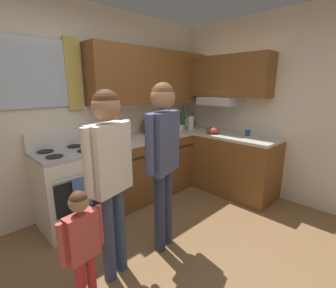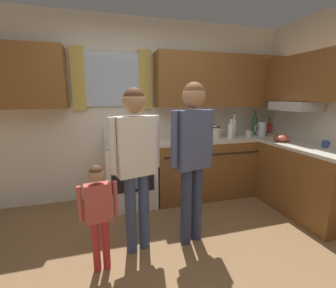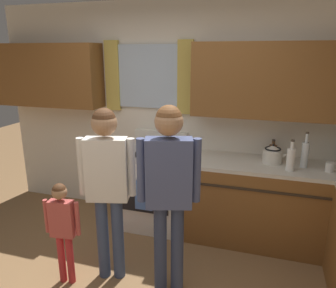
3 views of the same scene
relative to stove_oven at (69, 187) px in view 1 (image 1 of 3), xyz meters
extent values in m
cube|color=silver|center=(0.17, 0.36, 0.83)|extent=(4.60, 0.10, 2.60)
cube|color=silver|center=(-0.17, 0.29, 1.28)|extent=(0.73, 0.03, 0.73)
cube|color=gold|center=(0.29, 0.28, 1.28)|extent=(0.18, 0.04, 0.83)
cube|color=brown|center=(1.45, 0.15, 1.28)|extent=(2.05, 0.32, 0.77)
cube|color=silver|center=(2.52, -1.72, 0.83)|extent=(0.10, 4.05, 2.60)
cube|color=brown|center=(2.31, -0.55, 1.28)|extent=(0.32, 1.41, 0.61)
cube|color=#B7B7BC|center=(2.25, -0.49, 0.91)|extent=(0.40, 0.60, 0.12)
cube|color=brown|center=(1.41, 0.00, -0.04)|extent=(2.12, 0.62, 0.86)
cube|color=beige|center=(1.41, 0.00, 0.41)|extent=(2.12, 0.62, 0.04)
cube|color=brown|center=(2.16, -0.90, -0.04)|extent=(0.62, 1.17, 0.86)
cube|color=beige|center=(2.16, -0.90, 0.41)|extent=(0.62, 1.17, 0.04)
cube|color=#2D2319|center=(1.41, -0.32, 0.25)|extent=(2.00, 0.01, 0.02)
cube|color=silver|center=(0.00, 0.00, -0.04)|extent=(0.66, 0.62, 0.86)
cube|color=black|center=(0.00, -0.32, 0.01)|extent=(0.54, 0.01, 0.36)
cylinder|color=#ADADB2|center=(0.00, -0.34, 0.23)|extent=(0.54, 0.02, 0.02)
cube|color=#ADADB2|center=(0.00, 0.00, 0.41)|extent=(0.66, 0.62, 0.04)
cube|color=silver|center=(0.00, 0.27, 0.53)|extent=(0.66, 0.08, 0.20)
cylinder|color=black|center=(-0.17, -0.14, 0.44)|extent=(0.17, 0.17, 0.01)
cylinder|color=black|center=(0.17, -0.14, 0.44)|extent=(0.17, 0.17, 0.01)
cylinder|color=black|center=(-0.17, 0.13, 0.44)|extent=(0.17, 0.17, 0.01)
cylinder|color=black|center=(0.17, 0.13, 0.44)|extent=(0.17, 0.17, 0.01)
cube|color=#4C72B7|center=(0.00, -0.35, 0.05)|extent=(0.20, 0.02, 0.34)
cylinder|color=white|center=(1.47, -0.15, 0.54)|extent=(0.08, 0.08, 0.22)
cylinder|color=white|center=(1.47, -0.15, 0.69)|extent=(0.03, 0.03, 0.08)
cylinder|color=#3F382D|center=(1.47, -0.15, 0.74)|extent=(0.03, 0.03, 0.02)
cylinder|color=#2D6633|center=(2.07, 0.11, 0.57)|extent=(0.08, 0.08, 0.28)
cylinder|color=#2D6633|center=(2.07, 0.11, 0.76)|extent=(0.03, 0.03, 0.10)
cylinder|color=#3F382D|center=(2.07, 0.11, 0.82)|extent=(0.03, 0.03, 0.02)
cylinder|color=red|center=(2.37, 0.12, 0.52)|extent=(0.06, 0.06, 0.17)
cylinder|color=red|center=(2.37, 0.12, 0.63)|extent=(0.02, 0.02, 0.06)
cylinder|color=#3F382D|center=(2.37, 0.12, 0.67)|extent=(0.03, 0.03, 0.02)
cylinder|color=silver|center=(1.61, -0.01, 0.56)|extent=(0.07, 0.07, 0.26)
cylinder|color=silver|center=(1.61, -0.01, 0.74)|extent=(0.03, 0.03, 0.09)
cylinder|color=#3F382D|center=(1.61, -0.01, 0.79)|extent=(0.03, 0.03, 0.02)
cylinder|color=brown|center=(1.31, 0.23, 0.50)|extent=(0.08, 0.08, 0.14)
cylinder|color=brown|center=(1.31, 0.23, 0.60)|extent=(0.03, 0.03, 0.05)
cylinder|color=#3F382D|center=(1.31, 0.23, 0.63)|extent=(0.04, 0.04, 0.02)
cylinder|color=#2D479E|center=(2.26, -1.01, 0.48)|extent=(0.07, 0.07, 0.08)
torus|color=#2D479E|center=(2.31, -1.01, 0.48)|extent=(0.06, 0.01, 0.06)
cylinder|color=white|center=(1.84, -0.07, 0.48)|extent=(0.08, 0.08, 0.09)
torus|color=white|center=(1.89, -0.07, 0.48)|extent=(0.07, 0.01, 0.07)
cylinder|color=silver|center=(1.30, 0.04, 0.50)|extent=(0.20, 0.20, 0.14)
cone|color=silver|center=(1.30, 0.04, 0.60)|extent=(0.18, 0.18, 0.05)
sphere|color=black|center=(1.30, 0.04, 0.63)|extent=(0.02, 0.02, 0.02)
cone|color=silver|center=(1.43, 0.04, 0.53)|extent=(0.09, 0.04, 0.07)
torus|color=black|center=(1.30, 0.04, 0.59)|extent=(0.17, 0.17, 0.02)
cylinder|color=silver|center=(2.08, -0.07, 0.54)|extent=(0.11, 0.11, 0.22)
torus|color=silver|center=(2.01, -0.07, 0.55)|extent=(0.14, 0.02, 0.14)
cylinder|color=#B24C38|center=(2.03, -0.55, 0.45)|extent=(0.12, 0.12, 0.03)
ellipsoid|color=#B24C38|center=(2.03, -0.55, 0.48)|extent=(0.21, 0.21, 0.10)
cylinder|color=#38476B|center=(0.01, -1.02, -0.08)|extent=(0.11, 0.11, 0.78)
cylinder|color=#38476B|center=(-0.12, -1.06, -0.08)|extent=(0.11, 0.11, 0.78)
cube|color=white|center=(-0.06, -1.04, 0.59)|extent=(0.39, 0.24, 0.55)
cylinder|color=white|center=(0.15, -0.99, 0.61)|extent=(0.07, 0.07, 0.51)
cylinder|color=white|center=(-0.26, -1.09, 0.61)|extent=(0.07, 0.07, 0.51)
sphere|color=#A87A56|center=(-0.06, -1.04, 1.00)|extent=(0.22, 0.22, 0.22)
sphere|color=#4C2D19|center=(-0.06, -1.04, 1.02)|extent=(0.20, 0.20, 0.20)
cylinder|color=#2D3856|center=(0.57, -1.04, -0.06)|extent=(0.11, 0.11, 0.81)
cylinder|color=#2D3856|center=(0.44, -1.08, -0.06)|extent=(0.11, 0.11, 0.81)
cube|color=#47517A|center=(0.50, -1.06, 0.63)|extent=(0.40, 0.26, 0.57)
cylinder|color=#47517A|center=(0.72, -0.99, 0.65)|extent=(0.07, 0.07, 0.53)
cylinder|color=#47517A|center=(0.29, -1.12, 0.65)|extent=(0.07, 0.07, 0.53)
sphere|color=#A87A56|center=(0.50, -1.06, 1.05)|extent=(0.22, 0.22, 0.22)
sphere|color=brown|center=(0.50, -1.06, 1.07)|extent=(0.20, 0.20, 0.20)
cylinder|color=red|center=(-0.37, -1.23, -0.23)|extent=(0.06, 0.06, 0.47)
cube|color=#BF4C47|center=(-0.41, -1.24, 0.17)|extent=(0.23, 0.12, 0.33)
cylinder|color=#BF4C47|center=(-0.27, -1.22, 0.18)|extent=(0.04, 0.04, 0.31)
cylinder|color=#BF4C47|center=(-0.55, -1.25, 0.18)|extent=(0.04, 0.04, 0.31)
sphere|color=#A87A56|center=(-0.41, -1.24, 0.42)|extent=(0.13, 0.13, 0.13)
sphere|color=#4C2D19|center=(-0.41, -1.24, 0.44)|extent=(0.12, 0.12, 0.12)
camera|label=1|loc=(-0.97, -2.62, 1.14)|focal=25.33mm
camera|label=2|loc=(-0.33, -3.10, 1.04)|focal=24.39mm
camera|label=3|loc=(1.21, -3.36, 1.56)|focal=34.62mm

